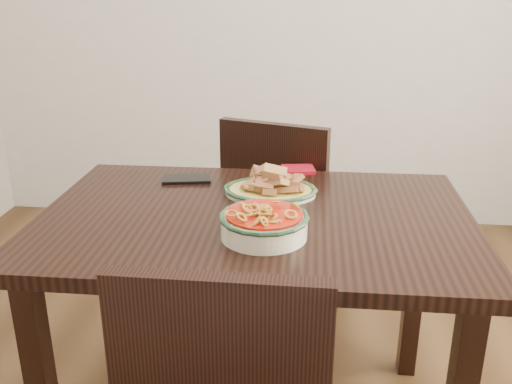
# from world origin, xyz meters

# --- Properties ---
(dining_table) EXTENTS (1.23, 0.82, 0.75)m
(dining_table) POSITION_xyz_m (-0.00, -0.01, 0.65)
(dining_table) COLOR black
(dining_table) RESTS_ON ground
(chair_far) EXTENTS (0.53, 0.53, 0.89)m
(chair_far) POSITION_xyz_m (0.04, 0.61, 0.50)
(chair_far) COLOR black
(chair_far) RESTS_ON ground
(fish_plate) EXTENTS (0.28, 0.22, 0.11)m
(fish_plate) POSITION_xyz_m (0.03, 0.15, 0.79)
(fish_plate) COLOR beige
(fish_plate) RESTS_ON dining_table
(noodle_bowl) EXTENTS (0.23, 0.23, 0.08)m
(noodle_bowl) POSITION_xyz_m (0.03, -0.16, 0.79)
(noodle_bowl) COLOR #EEE5C9
(noodle_bowl) RESTS_ON dining_table
(smartphone) EXTENTS (0.17, 0.11, 0.01)m
(smartphone) POSITION_xyz_m (-0.26, 0.25, 0.76)
(smartphone) COLOR black
(smartphone) RESTS_ON dining_table
(napkin) EXTENTS (0.13, 0.11, 0.01)m
(napkin) POSITION_xyz_m (0.11, 0.39, 0.76)
(napkin) COLOR maroon
(napkin) RESTS_ON dining_table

